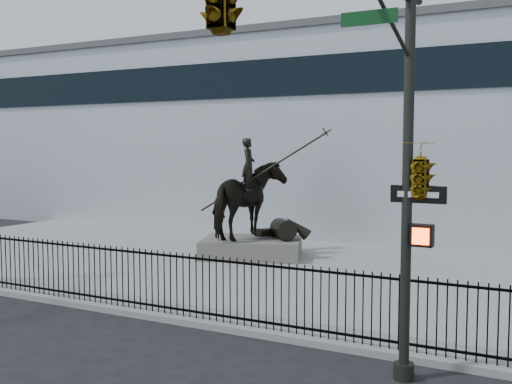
% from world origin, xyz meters
% --- Properties ---
extents(ground, '(120.00, 120.00, 0.00)m').
position_xyz_m(ground, '(0.00, 0.00, 0.00)').
color(ground, black).
rests_on(ground, ground).
extents(plaza, '(30.00, 12.00, 0.15)m').
position_xyz_m(plaza, '(0.00, 7.00, 0.07)').
color(plaza, gray).
rests_on(plaza, ground).
extents(building, '(44.00, 14.00, 9.00)m').
position_xyz_m(building, '(0.00, 20.00, 4.50)').
color(building, silver).
rests_on(building, ground).
extents(picket_fence, '(22.10, 0.10, 1.50)m').
position_xyz_m(picket_fence, '(0.00, 1.25, 0.90)').
color(picket_fence, black).
rests_on(picket_fence, plaza).
extents(statue_plinth, '(4.09, 3.44, 0.65)m').
position_xyz_m(statue_plinth, '(-0.50, 8.64, 0.48)').
color(statue_plinth, '#56534E').
rests_on(statue_plinth, plaza).
extents(equestrian_statue, '(4.22, 3.39, 3.78)m').
position_xyz_m(equestrian_statue, '(-0.44, 8.66, 2.17)').
color(equestrian_statue, black).
rests_on(equestrian_statue, statue_plinth).
extents(traffic_signal_right, '(2.17, 6.86, 7.00)m').
position_xyz_m(traffic_signal_right, '(6.47, -2.00, 4.85)').
color(traffic_signal_right, black).
rests_on(traffic_signal_right, ground).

